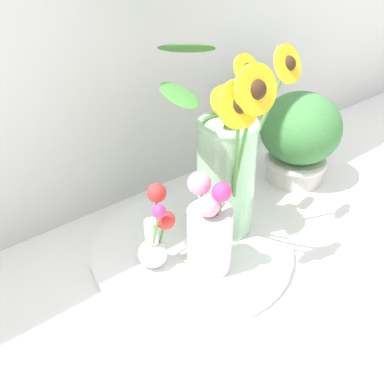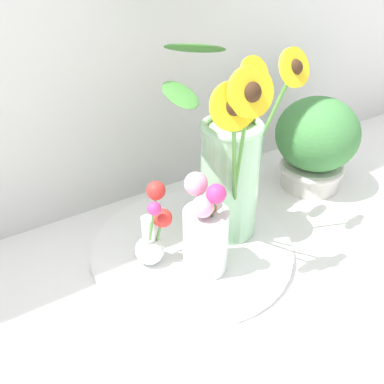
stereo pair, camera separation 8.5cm
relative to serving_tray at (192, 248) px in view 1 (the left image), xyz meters
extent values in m
plane|color=white|center=(0.02, -0.11, -0.01)|extent=(6.00, 6.00, 0.00)
cylinder|color=white|center=(0.00, 0.00, 0.00)|extent=(0.41, 0.41, 0.02)
cylinder|color=#99CC9E|center=(0.09, 0.01, 0.13)|extent=(0.12, 0.12, 0.23)
torus|color=#99CC9E|center=(0.09, 0.01, 0.25)|extent=(0.12, 0.12, 0.01)
cylinder|color=#4C8438|center=(0.09, 0.01, 0.18)|extent=(0.05, 0.02, 0.20)
cylinder|color=yellow|center=(0.11, 0.02, 0.28)|extent=(0.09, 0.06, 0.08)
sphere|color=#382314|center=(0.11, 0.02, 0.28)|extent=(0.03, 0.03, 0.03)
cylinder|color=#4C8438|center=(0.13, -0.03, 0.21)|extent=(0.10, 0.05, 0.28)
cylinder|color=yellow|center=(0.18, -0.05, 0.36)|extent=(0.09, 0.04, 0.08)
sphere|color=#382314|center=(0.18, -0.05, 0.36)|extent=(0.03, 0.03, 0.03)
cylinder|color=#4C8438|center=(0.12, 0.03, 0.19)|extent=(0.07, 0.02, 0.29)
cylinder|color=yellow|center=(0.15, 0.02, 0.34)|extent=(0.07, 0.04, 0.07)
sphere|color=#382314|center=(0.15, 0.02, 0.34)|extent=(0.03, 0.03, 0.03)
cylinder|color=#4C8438|center=(0.05, -0.06, 0.19)|extent=(0.09, 0.08, 0.29)
cylinder|color=yellow|center=(0.01, -0.10, 0.34)|extent=(0.09, 0.04, 0.09)
sphere|color=#382314|center=(0.01, -0.10, 0.34)|extent=(0.03, 0.03, 0.03)
cylinder|color=#4C8438|center=(0.09, 0.01, 0.17)|extent=(0.01, 0.02, 0.23)
cylinder|color=yellow|center=(0.09, 0.01, 0.29)|extent=(0.06, 0.05, 0.06)
sphere|color=#382314|center=(0.09, 0.01, 0.29)|extent=(0.03, 0.03, 0.03)
cylinder|color=#4C8438|center=(0.06, -0.06, 0.22)|extent=(0.06, 0.09, 0.28)
cylinder|color=yellow|center=(0.03, -0.11, 0.36)|extent=(0.09, 0.03, 0.09)
sphere|color=#382314|center=(0.03, -0.11, 0.36)|extent=(0.03, 0.03, 0.03)
ellipsoid|color=#38702D|center=(-0.01, 0.03, 0.32)|extent=(0.07, 0.12, 0.02)
ellipsoid|color=#38702D|center=(0.08, 0.11, 0.37)|extent=(0.16, 0.09, 0.07)
cylinder|color=white|center=(-0.01, -0.07, 0.07)|extent=(0.08, 0.08, 0.13)
cylinder|color=#427533|center=(-0.01, -0.08, 0.12)|extent=(0.01, 0.02, 0.14)
sphere|color=#C6337A|center=(-0.01, -0.09, 0.19)|extent=(0.03, 0.03, 0.03)
cylinder|color=#427533|center=(-0.02, -0.06, 0.11)|extent=(0.01, 0.04, 0.15)
sphere|color=pink|center=(-0.02, -0.05, 0.19)|extent=(0.04, 0.04, 0.04)
cylinder|color=#427533|center=(-0.01, -0.06, 0.10)|extent=(0.01, 0.01, 0.09)
sphere|color=red|center=(-0.01, -0.06, 0.14)|extent=(0.03, 0.03, 0.03)
cylinder|color=#427533|center=(-0.03, -0.08, 0.11)|extent=(0.01, 0.02, 0.10)
sphere|color=pink|center=(-0.03, -0.08, 0.16)|extent=(0.04, 0.04, 0.04)
sphere|color=white|center=(-0.10, 0.00, 0.04)|extent=(0.06, 0.06, 0.06)
cylinder|color=white|center=(-0.10, 0.00, 0.09)|extent=(0.03, 0.03, 0.05)
cylinder|color=#568E42|center=(-0.10, -0.01, 0.10)|extent=(0.01, 0.02, 0.10)
sphere|color=#C6337A|center=(-0.09, -0.02, 0.15)|extent=(0.03, 0.03, 0.03)
cylinder|color=#568E42|center=(-0.08, -0.01, 0.07)|extent=(0.02, 0.01, 0.07)
sphere|color=red|center=(-0.07, -0.01, 0.11)|extent=(0.04, 0.04, 0.04)
cylinder|color=#568E42|center=(-0.08, 0.01, 0.10)|extent=(0.03, 0.03, 0.10)
sphere|color=red|center=(-0.06, 0.03, 0.15)|extent=(0.04, 0.04, 0.04)
cylinder|color=beige|center=(0.39, 0.06, 0.02)|extent=(0.14, 0.14, 0.06)
torus|color=beige|center=(0.39, 0.06, 0.04)|extent=(0.16, 0.16, 0.02)
ellipsoid|color=#3D7A3D|center=(0.39, 0.06, 0.13)|extent=(0.20, 0.20, 0.18)
camera|label=1|loc=(-0.45, -0.55, 0.60)|focal=42.00mm
camera|label=2|loc=(-0.39, -0.60, 0.60)|focal=42.00mm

